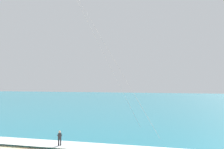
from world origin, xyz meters
The scene contains 4 objects.
sea centered at (0.00, 71.75, 0.10)m, with size 200.00×120.00×0.20m, color teal.
surf_foam centered at (0.00, 12.75, 0.22)m, with size 200.00×2.76×0.04m, color white.
surfboard centered at (-0.13, 12.21, 0.03)m, with size 1.01×1.45×0.09m.
kitesurfer centered at (-0.13, 12.23, 0.94)m, with size 0.67×0.66×1.69m.
Camera 1 is at (11.20, -10.44, 6.46)m, focal length 40.67 mm.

